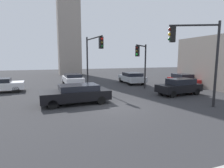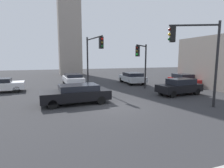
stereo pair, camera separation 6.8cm
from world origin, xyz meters
name	(u,v)px [view 1 (the left image)]	position (x,y,z in m)	size (l,w,h in m)	color
ground_plane	(113,107)	(0.00, 0.00, 0.00)	(86.96, 86.96, 0.00)	#2D2D30
traffic_light_0	(195,47)	(5.04, -1.67, 3.93)	(2.96, 1.47, 5.55)	black
traffic_light_1	(141,57)	(4.86, 5.19, 3.30)	(2.11, 1.93, 4.64)	black
traffic_light_2	(93,52)	(0.15, 5.94, 3.83)	(0.67, 4.16, 5.35)	black
car_1	(76,93)	(-2.18, 1.71, 0.73)	(4.86, 2.28, 1.36)	black
car_2	(183,80)	(10.75, 5.99, 0.74)	(2.20, 4.18, 1.40)	maroon
car_3	(132,78)	(6.13, 9.93, 0.75)	(2.37, 4.77, 1.40)	#ADB2B7
car_4	(73,79)	(-1.19, 11.18, 0.73)	(2.17, 4.67, 1.34)	silver
car_5	(179,86)	(6.90, 1.89, 0.74)	(4.14, 2.07, 1.42)	black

